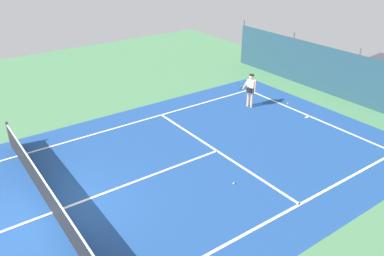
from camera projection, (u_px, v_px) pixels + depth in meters
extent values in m
plane|color=#4C8456|center=(53.00, 213.00, 11.81)|extent=(36.00, 36.00, 0.00)
cube|color=#1E478C|center=(53.00, 213.00, 11.81)|extent=(11.02, 26.60, 0.01)
cube|color=white|center=(310.00, 116.00, 18.00)|extent=(8.22, 0.10, 0.01)
cube|color=white|center=(18.00, 156.00, 14.79)|extent=(0.10, 23.80, 0.01)
cube|color=white|center=(217.00, 151.00, 15.14)|extent=(8.22, 0.10, 0.01)
cube|color=white|center=(53.00, 212.00, 11.80)|extent=(0.10, 12.80, 0.01)
cube|color=white|center=(307.00, 117.00, 17.92)|extent=(0.10, 0.30, 0.01)
cube|color=black|center=(50.00, 200.00, 11.59)|extent=(9.92, 0.03, 0.95)
cube|color=white|center=(47.00, 186.00, 11.37)|extent=(9.92, 0.04, 0.05)
cylinder|color=#47474C|center=(9.00, 134.00, 15.20)|extent=(0.10, 0.10, 1.10)
cube|color=#1E3D4C|center=(354.00, 79.00, 19.07)|extent=(16.22, 0.06, 2.40)
cylinder|color=#595B60|center=(243.00, 42.00, 24.92)|extent=(0.08, 0.08, 2.70)
cylinder|color=#595B60|center=(292.00, 56.00, 21.98)|extent=(0.08, 0.08, 2.70)
cylinder|color=#595B60|center=(355.00, 76.00, 19.04)|extent=(0.08, 0.08, 2.70)
cube|color=#234C1E|center=(359.00, 89.00, 19.68)|extent=(14.60, 0.70, 1.10)
cylinder|color=#D8AD8C|center=(252.00, 99.00, 18.78)|extent=(0.12, 0.12, 0.82)
cylinder|color=#D8AD8C|center=(248.00, 98.00, 18.89)|extent=(0.12, 0.12, 0.82)
cylinder|color=black|center=(251.00, 89.00, 18.61)|extent=(0.40, 0.40, 0.22)
cube|color=white|center=(251.00, 85.00, 18.52)|extent=(0.40, 0.29, 0.56)
sphere|color=#D8AD8C|center=(252.00, 77.00, 18.33)|extent=(0.22, 0.22, 0.22)
cylinder|color=black|center=(252.00, 75.00, 18.29)|extent=(0.23, 0.23, 0.04)
cylinder|color=#D8AD8C|center=(255.00, 86.00, 18.38)|extent=(0.09, 0.09, 0.58)
cylinder|color=#D8AD8C|center=(246.00, 84.00, 18.56)|extent=(0.23, 0.53, 0.41)
cylinder|color=black|center=(241.00, 88.00, 18.43)|extent=(0.10, 0.27, 0.13)
torus|color=teal|center=(241.00, 84.00, 18.33)|extent=(0.33, 0.20, 0.29)
sphere|color=#CCDB33|center=(288.00, 103.00, 19.30)|extent=(0.07, 0.07, 0.07)
sphere|color=#CCDB33|center=(234.00, 183.00, 13.13)|extent=(0.07, 0.07, 0.07)
cube|color=maroon|center=(383.00, 76.00, 20.87)|extent=(2.23, 4.37, 0.80)
cylinder|color=black|center=(353.00, 84.00, 20.88)|extent=(0.29, 0.66, 0.64)
cylinder|color=black|center=(376.00, 74.00, 22.42)|extent=(0.29, 0.66, 0.64)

